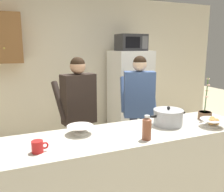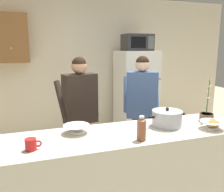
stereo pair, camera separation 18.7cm
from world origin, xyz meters
name	(u,v)px [view 1 (the left image)]	position (x,y,z in m)	size (l,w,h in m)	color
back_wall_unit	(60,67)	(-0.26, 2.26, 1.39)	(6.00, 0.48, 2.60)	beige
kitchen_island	(133,175)	(0.00, 0.00, 0.46)	(2.44, 0.68, 0.92)	beige
refrigerator	(130,97)	(0.89, 1.85, 0.83)	(0.64, 0.68, 1.66)	white
microwave	(131,43)	(0.89, 1.83, 1.80)	(0.48, 0.37, 0.28)	#2D2D30
person_near_pot	(78,106)	(-0.31, 0.90, 1.00)	(0.55, 0.49, 1.61)	black
person_by_sink	(139,101)	(0.53, 0.87, 1.00)	(0.59, 0.54, 1.61)	#33384C
cooking_pot	(168,117)	(0.43, 0.05, 1.00)	(0.42, 0.31, 0.20)	#ADAFB5
coffee_mug	(38,147)	(-0.91, -0.13, 0.97)	(0.13, 0.09, 0.10)	red
bread_bowl	(212,122)	(0.81, -0.18, 0.97)	(0.24, 0.24, 0.10)	white
empty_bowl	(80,129)	(-0.50, 0.14, 0.97)	(0.25, 0.25, 0.08)	white
bottle_near_edge	(147,128)	(0.01, -0.22, 1.03)	(0.08, 0.08, 0.22)	brown
potted_orchid	(205,113)	(0.94, 0.06, 0.99)	(0.15, 0.15, 0.48)	brown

